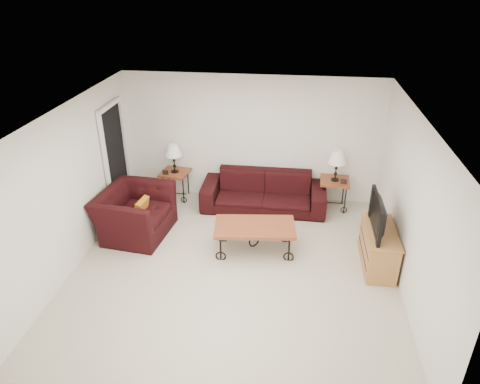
# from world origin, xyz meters

# --- Properties ---
(ground) EXTENTS (5.00, 5.00, 0.00)m
(ground) POSITION_xyz_m (0.00, 0.00, 0.00)
(ground) COLOR beige
(ground) RESTS_ON ground
(wall_back) EXTENTS (5.00, 0.02, 2.50)m
(wall_back) POSITION_xyz_m (0.00, 2.50, 1.25)
(wall_back) COLOR silver
(wall_back) RESTS_ON ground
(wall_front) EXTENTS (5.00, 0.02, 2.50)m
(wall_front) POSITION_xyz_m (0.00, -2.50, 1.25)
(wall_front) COLOR silver
(wall_front) RESTS_ON ground
(wall_left) EXTENTS (0.02, 5.00, 2.50)m
(wall_left) POSITION_xyz_m (-2.50, 0.00, 1.25)
(wall_left) COLOR silver
(wall_left) RESTS_ON ground
(wall_right) EXTENTS (0.02, 5.00, 2.50)m
(wall_right) POSITION_xyz_m (2.50, 0.00, 1.25)
(wall_right) COLOR silver
(wall_right) RESTS_ON ground
(ceiling) EXTENTS (5.00, 5.00, 0.00)m
(ceiling) POSITION_xyz_m (0.00, 0.00, 2.50)
(ceiling) COLOR white
(ceiling) RESTS_ON wall_back
(doorway) EXTENTS (0.08, 0.94, 2.04)m
(doorway) POSITION_xyz_m (-2.47, 1.65, 1.02)
(doorway) COLOR black
(doorway) RESTS_ON ground
(sofa) EXTENTS (2.39, 0.93, 0.70)m
(sofa) POSITION_xyz_m (0.29, 2.02, 0.35)
(sofa) COLOR black
(sofa) RESTS_ON ground
(side_table_left) EXTENTS (0.61, 0.61, 0.59)m
(side_table_left) POSITION_xyz_m (-1.51, 2.20, 0.29)
(side_table_left) COLOR brown
(side_table_left) RESTS_ON ground
(side_table_right) EXTENTS (0.57, 0.57, 0.60)m
(side_table_right) POSITION_xyz_m (1.65, 2.20, 0.30)
(side_table_right) COLOR brown
(side_table_right) RESTS_ON ground
(lamp_left) EXTENTS (0.38, 0.38, 0.59)m
(lamp_left) POSITION_xyz_m (-1.51, 2.20, 0.88)
(lamp_left) COLOR black
(lamp_left) RESTS_ON side_table_left
(lamp_right) EXTENTS (0.35, 0.35, 0.60)m
(lamp_right) POSITION_xyz_m (1.65, 2.20, 0.90)
(lamp_right) COLOR black
(lamp_right) RESTS_ON side_table_right
(photo_frame_left) EXTENTS (0.12, 0.02, 0.10)m
(photo_frame_left) POSITION_xyz_m (-1.66, 2.05, 0.64)
(photo_frame_left) COLOR black
(photo_frame_left) RESTS_ON side_table_left
(photo_frame_right) EXTENTS (0.12, 0.04, 0.10)m
(photo_frame_right) POSITION_xyz_m (1.80, 2.05, 0.65)
(photo_frame_right) COLOR black
(photo_frame_right) RESTS_ON side_table_right
(coffee_table) EXTENTS (1.38, 0.85, 0.49)m
(coffee_table) POSITION_xyz_m (0.27, 0.53, 0.25)
(coffee_table) COLOR brown
(coffee_table) RESTS_ON ground
(armchair) EXTENTS (1.25, 1.39, 0.82)m
(armchair) POSITION_xyz_m (-1.88, 0.80, 0.41)
(armchair) COLOR black
(armchair) RESTS_ON ground
(throw_pillow) EXTENTS (0.14, 0.38, 0.37)m
(throw_pillow) POSITION_xyz_m (-1.73, 0.75, 0.52)
(throw_pillow) COLOR #B16716
(throw_pillow) RESTS_ON armchair
(tv_stand) EXTENTS (0.45, 1.07, 0.64)m
(tv_stand) POSITION_xyz_m (2.23, 0.38, 0.32)
(tv_stand) COLOR #BB8745
(tv_stand) RESTS_ON ground
(television) EXTENTS (0.13, 0.96, 0.55)m
(television) POSITION_xyz_m (2.21, 0.38, 0.92)
(television) COLOR black
(television) RESTS_ON tv_stand
(backpack) EXTENTS (0.34, 0.26, 0.44)m
(backpack) POSITION_xyz_m (0.91, 1.84, 0.22)
(backpack) COLOR black
(backpack) RESTS_ON ground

